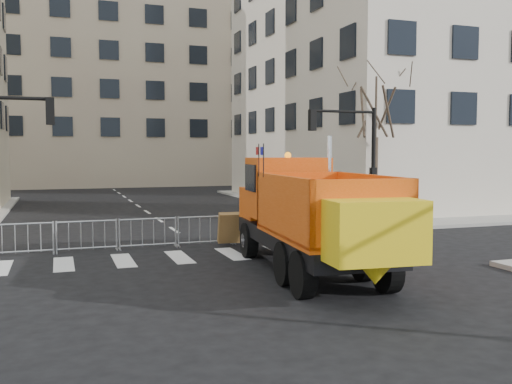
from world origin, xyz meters
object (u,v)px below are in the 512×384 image
object	(u,v)px
cop_c	(273,221)
cop_b	(289,218)
newspaper_box	(311,217)
plow_truck	(311,213)
cop_a	(283,224)

from	to	relation	value
cop_c	cop_b	bearing A→B (deg)	151.16
newspaper_box	cop_c	bearing A→B (deg)	-141.19
cop_b	newspaper_box	xyz separation A→B (m)	(1.83, 2.00, -0.25)
plow_truck	cop_c	bearing A→B (deg)	-3.54
plow_truck	newspaper_box	xyz separation A→B (m)	(3.36, 7.31, -1.05)
cop_b	cop_a	bearing A→B (deg)	85.77
cop_c	cop_a	bearing A→B (deg)	41.91
cop_a	cop_c	xyz separation A→B (m)	(-0.10, 0.78, 0.03)
cop_a	newspaper_box	xyz separation A→B (m)	(2.53, 3.18, -0.19)
cop_a	cop_c	distance (m)	0.79
plow_truck	cop_b	distance (m)	5.59
cop_a	newspaper_box	size ratio (longest dim) A/B	1.62
cop_b	cop_c	size ratio (longest dim) A/B	1.03
newspaper_box	cop_a	bearing A→B (deg)	-132.09
cop_b	newspaper_box	distance (m)	2.72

